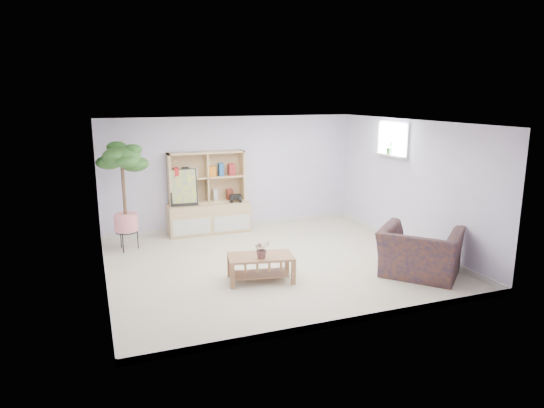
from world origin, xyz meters
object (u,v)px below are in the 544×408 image
object	(u,v)px
storage_unit	(208,193)
floor_tree	(124,197)
coffee_table	(261,268)
armchair	(420,249)

from	to	relation	value
storage_unit	floor_tree	bearing A→B (deg)	-160.55
coffee_table	floor_tree	world-z (taller)	floor_tree
armchair	storage_unit	bearing A→B (deg)	-6.57
coffee_table	floor_tree	xyz separation A→B (m)	(-1.82, 2.33, 0.81)
floor_tree	coffee_table	bearing A→B (deg)	-51.99
storage_unit	coffee_table	bearing A→B (deg)	-87.79
coffee_table	floor_tree	bearing A→B (deg)	138.47
storage_unit	armchair	world-z (taller)	storage_unit
storage_unit	floor_tree	size ratio (longest dim) A/B	0.84
floor_tree	storage_unit	bearing A→B (deg)	19.45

